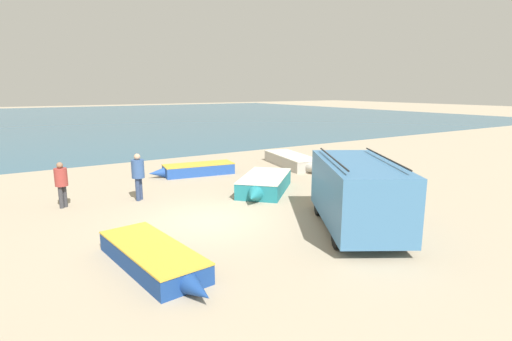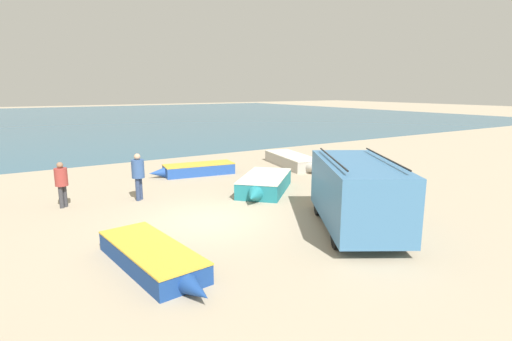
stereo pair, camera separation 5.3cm
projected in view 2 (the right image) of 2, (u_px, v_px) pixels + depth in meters
ground_plane at (210, 220)px, 13.02m from camera, size 200.00×200.00×0.00m
sea_water at (49, 119)px, 56.10m from camera, size 120.00×80.00×0.01m
parked_van at (357, 192)px, 11.96m from camera, size 4.14×5.07×2.24m
fishing_rowboat_0 at (293, 161)px, 22.00m from camera, size 2.25×5.26×0.61m
fishing_rowboat_1 at (196, 169)px, 19.85m from camera, size 4.25×1.71×0.54m
fishing_rowboat_2 at (153, 257)px, 9.54m from camera, size 1.72×4.41×0.50m
fishing_rowboat_3 at (264, 184)px, 16.52m from camera, size 3.76×3.71×0.68m
fisherman_0 at (61, 181)px, 14.23m from camera, size 0.44×0.44×1.66m
fisherman_2 at (138, 172)px, 15.17m from camera, size 0.48×0.48×1.81m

